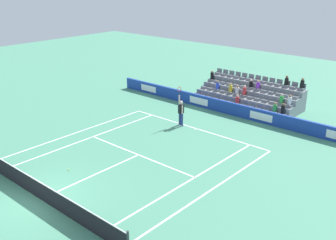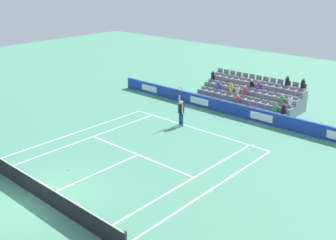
{
  "view_description": "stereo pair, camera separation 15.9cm",
  "coord_description": "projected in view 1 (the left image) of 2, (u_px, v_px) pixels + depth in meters",
  "views": [
    {
      "loc": [
        -15.11,
        8.22,
        9.94
      ],
      "look_at": [
        0.58,
        -9.66,
        1.1
      ],
      "focal_mm": 42.75,
      "sensor_mm": 36.0,
      "label": 1
    },
    {
      "loc": [
        -15.23,
        8.11,
        9.94
      ],
      "look_at": [
        0.58,
        -9.66,
        1.1
      ],
      "focal_mm": 42.75,
      "sensor_mm": 36.0,
      "label": 2
    }
  ],
  "objects": [
    {
      "name": "line_service",
      "position": [
        138.0,
        155.0,
        23.1
      ],
      "size": [
        8.23,
        0.1,
        0.01
      ],
      "primitive_type": "cube",
      "color": "white",
      "rests_on": "ground"
    },
    {
      "name": "line_doubles_sideline_right",
      "position": [
        211.0,
        190.0,
        19.39
      ],
      "size": [
        0.1,
        11.89,
        0.01
      ],
      "primitive_type": "cube",
      "color": "white",
      "rests_on": "ground"
    },
    {
      "name": "stadium_stand",
      "position": [
        250.0,
        97.0,
        31.57
      ],
      "size": [
        8.06,
        3.8,
        2.63
      ],
      "color": "gray",
      "rests_on": "ground"
    },
    {
      "name": "line_centre_service",
      "position": [
        95.0,
        175.0,
        20.85
      ],
      "size": [
        0.1,
        6.4,
        0.01
      ],
      "primitive_type": "cube",
      "color": "white",
      "rests_on": "ground"
    },
    {
      "name": "line_singles_sideline_left",
      "position": [
        88.0,
        139.0,
        25.33
      ],
      "size": [
        0.1,
        11.89,
        0.01
      ],
      "primitive_type": "cube",
      "color": "white",
      "rests_on": "ground"
    },
    {
      "name": "tennis_player",
      "position": [
        181.0,
        112.0,
        27.18
      ],
      "size": [
        0.51,
        0.41,
        2.85
      ],
      "color": "navy",
      "rests_on": "ground"
    },
    {
      "name": "line_doubles_sideline_left",
      "position": [
        74.0,
        133.0,
        26.17
      ],
      "size": [
        0.1,
        11.89,
        0.01
      ],
      "primitive_type": "cube",
      "color": "white",
      "rests_on": "ground"
    },
    {
      "name": "sponsor_barrier",
      "position": [
        229.0,
        108.0,
        29.59
      ],
      "size": [
        21.76,
        0.22,
        0.93
      ],
      "color": "#193899",
      "rests_on": "ground"
    },
    {
      "name": "ground_plane",
      "position": [
        41.0,
        199.0,
        18.59
      ],
      "size": [
        80.0,
        80.0,
        0.0
      ],
      "primitive_type": "plane",
      "color": "#47896B"
    },
    {
      "name": "loose_tennis_ball",
      "position": [
        69.0,
        170.0,
        21.29
      ],
      "size": [
        0.07,
        0.07,
        0.07
      ],
      "primitive_type": "sphere",
      "color": "#D1E533",
      "rests_on": "ground"
    },
    {
      "name": "line_baseline",
      "position": [
        196.0,
        129.0,
        26.97
      ],
      "size": [
        10.97,
        0.1,
        0.01
      ],
      "primitive_type": "cube",
      "color": "white",
      "rests_on": "ground"
    },
    {
      "name": "line_singles_sideline_right",
      "position": [
        189.0,
        181.0,
        20.24
      ],
      "size": [
        0.1,
        11.89,
        0.01
      ],
      "primitive_type": "cube",
      "color": "white",
      "rests_on": "ground"
    },
    {
      "name": "line_centre_mark",
      "position": [
        195.0,
        129.0,
        26.9
      ],
      "size": [
        0.1,
        0.2,
        0.01
      ],
      "primitive_type": "cube",
      "color": "white",
      "rests_on": "ground"
    },
    {
      "name": "tennis_net",
      "position": [
        39.0,
        190.0,
        18.42
      ],
      "size": [
        11.97,
        0.1,
        1.07
      ],
      "color": "#33383D",
      "rests_on": "ground"
    }
  ]
}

